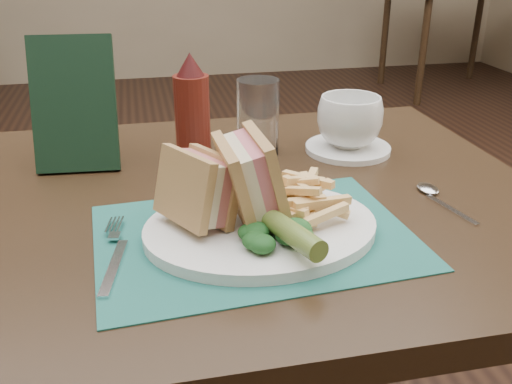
# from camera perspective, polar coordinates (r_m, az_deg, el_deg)

# --- Properties ---
(floor) EXTENTS (7.00, 7.00, 0.00)m
(floor) POSITION_cam_1_polar(r_m,az_deg,el_deg) (1.68, -4.31, -16.52)
(floor) COLOR black
(floor) RESTS_ON ground
(wall_back) EXTENTS (6.00, 0.00, 6.00)m
(wall_back) POSITION_cam_1_polar(r_m,az_deg,el_deg) (4.89, -10.21, 11.21)
(wall_back) COLOR gray
(wall_back) RESTS_ON ground
(table_bg_right) EXTENTS (0.90, 0.75, 0.75)m
(table_bg_right) POSITION_cam_1_polar(r_m,az_deg,el_deg) (4.56, 19.01, 14.16)
(table_bg_right) COLOR black
(table_bg_right) RESTS_ON ground
(placemat) EXTENTS (0.41, 0.31, 0.00)m
(placemat) POSITION_cam_1_polar(r_m,az_deg,el_deg) (0.73, -0.15, -4.44)
(placemat) COLOR #1C5B51
(placemat) RESTS_ON table_main
(plate) EXTENTS (0.31, 0.25, 0.01)m
(plate) POSITION_cam_1_polar(r_m,az_deg,el_deg) (0.73, 0.49, -3.63)
(plate) COLOR white
(plate) RESTS_ON placemat
(sandwich_half_a) EXTENTS (0.11, 0.12, 0.10)m
(sandwich_half_a) POSITION_cam_1_polar(r_m,az_deg,el_deg) (0.70, -7.19, 0.01)
(sandwich_half_a) COLOR tan
(sandwich_half_a) RESTS_ON plate
(sandwich_half_b) EXTENTS (0.08, 0.12, 0.11)m
(sandwich_half_b) POSITION_cam_1_polar(r_m,az_deg,el_deg) (0.71, -2.15, 1.34)
(sandwich_half_b) COLOR tan
(sandwich_half_b) RESTS_ON plate
(kale_garnish) EXTENTS (0.11, 0.08, 0.03)m
(kale_garnish) POSITION_cam_1_polar(r_m,az_deg,el_deg) (0.67, 2.47, -4.35)
(kale_garnish) COLOR #163D1A
(kale_garnish) RESTS_ON plate
(pickle_spear) EXTENTS (0.06, 0.12, 0.03)m
(pickle_spear) POSITION_cam_1_polar(r_m,az_deg,el_deg) (0.66, 3.25, -3.89)
(pickle_spear) COLOR #516827
(pickle_spear) RESTS_ON plate
(fries_pile) EXTENTS (0.18, 0.20, 0.05)m
(fries_pile) POSITION_cam_1_polar(r_m,az_deg,el_deg) (0.74, 5.01, -0.38)
(fries_pile) COLOR #E6BB73
(fries_pile) RESTS_ON plate
(fork) EXTENTS (0.06, 0.17, 0.01)m
(fork) POSITION_cam_1_polar(r_m,az_deg,el_deg) (0.70, -14.03, -5.74)
(fork) COLOR silver
(fork) RESTS_ON placemat
(spoon) EXTENTS (0.06, 0.15, 0.01)m
(spoon) POSITION_cam_1_polar(r_m,az_deg,el_deg) (0.86, 18.18, -0.80)
(spoon) COLOR silver
(spoon) RESTS_ON table_main
(saucer) EXTENTS (0.20, 0.20, 0.01)m
(saucer) POSITION_cam_1_polar(r_m,az_deg,el_deg) (1.03, 9.16, 4.33)
(saucer) COLOR white
(saucer) RESTS_ON table_main
(coffee_cup) EXTENTS (0.16, 0.16, 0.09)m
(coffee_cup) POSITION_cam_1_polar(r_m,az_deg,el_deg) (1.01, 9.35, 6.97)
(coffee_cup) COLOR white
(coffee_cup) RESTS_ON saucer
(drinking_glass) EXTENTS (0.07, 0.07, 0.13)m
(drinking_glass) POSITION_cam_1_polar(r_m,az_deg,el_deg) (0.99, 0.19, 7.50)
(drinking_glass) COLOR white
(drinking_glass) RESTS_ON table_main
(ketchup_bottle) EXTENTS (0.06, 0.06, 0.19)m
(ketchup_bottle) POSITION_cam_1_polar(r_m,az_deg,el_deg) (0.93, -6.40, 8.07)
(ketchup_bottle) COLOR #50150D
(ketchup_bottle) RESTS_ON table_main
(check_presenter) EXTENTS (0.14, 0.09, 0.21)m
(check_presenter) POSITION_cam_1_polar(r_m,az_deg,el_deg) (0.96, -17.73, 8.37)
(check_presenter) COLOR black
(check_presenter) RESTS_ON table_main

